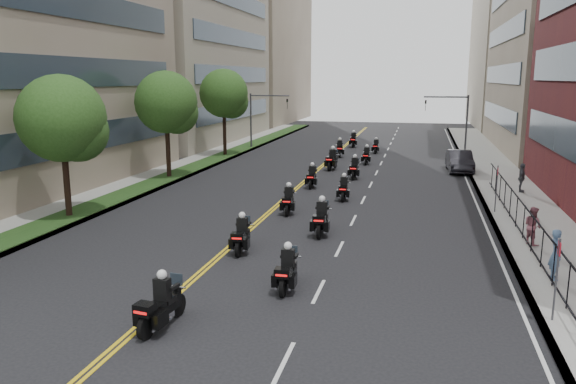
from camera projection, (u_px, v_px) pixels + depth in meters
name	position (u px, v px, depth m)	size (l,w,h in m)	color
ground	(169.00, 349.00, 15.16)	(160.00, 160.00, 0.00)	black
sidewalk_right	(507.00, 189.00, 36.27)	(4.00, 90.00, 0.15)	gray
sidewalk_left	(165.00, 175.00, 41.68)	(4.00, 90.00, 0.15)	gray
grass_strip	(175.00, 174.00, 41.48)	(2.00, 90.00, 0.04)	#163613
building_right_far	(531.00, 37.00, 82.07)	(15.00, 28.00, 26.00)	#9F9480
building_left_far	(247.00, 41.00, 91.87)	(16.00, 28.00, 26.00)	gray
iron_fence	(528.00, 227.00, 23.94)	(0.05, 28.00, 1.50)	black
street_trees	(130.00, 112.00, 34.35)	(4.40, 38.40, 7.98)	black
traffic_signal_right	(456.00, 115.00, 52.31)	(4.09, 0.20, 5.60)	#3F3F44
traffic_signal_left	(260.00, 113.00, 56.61)	(4.09, 0.20, 5.60)	#3F3F44
motorcycle_0	(160.00, 306.00, 16.25)	(0.72, 2.37, 1.75)	black
motorcycle_1	(287.00, 271.00, 19.27)	(0.52, 2.26, 1.67)	black
motorcycle_2	(242.00, 236.00, 23.46)	(0.63, 2.29, 1.69)	black
motorcycle_3	(321.00, 219.00, 26.05)	(0.58, 2.47, 1.82)	black
motorcycle_4	(289.00, 201.00, 30.16)	(0.66, 2.26, 1.67)	black
motorcycle_5	(344.00, 189.00, 33.47)	(0.54, 2.18, 1.61)	black
motorcycle_6	(312.00, 178.00, 37.29)	(0.56, 2.24, 1.65)	black
motorcycle_7	(354.00, 169.00, 40.52)	(0.54, 2.38, 1.76)	black
motorcycle_8	(332.00, 160.00, 44.43)	(0.69, 2.55, 1.88)	black
motorcycle_9	(366.00, 156.00, 47.33)	(0.51, 2.24, 1.65)	black
motorcycle_10	(340.00, 149.00, 51.65)	(0.73, 2.39, 1.77)	black
motorcycle_11	(376.00, 147.00, 54.13)	(0.48, 2.07, 1.53)	black
motorcycle_12	(353.00, 140.00, 58.91)	(0.56, 2.38, 1.76)	black
parked_sedan	(460.00, 161.00, 43.40)	(1.74, 5.00, 1.65)	black
pedestrian_a	(556.00, 254.00, 19.78)	(0.67, 0.44, 1.83)	slate
pedestrian_b	(533.00, 226.00, 23.95)	(0.80, 0.63, 1.66)	#904E5B
pedestrian_c	(522.00, 178.00, 34.91)	(1.06, 0.44, 1.81)	#45474E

